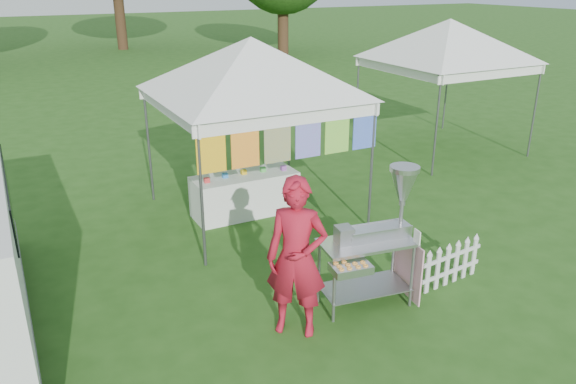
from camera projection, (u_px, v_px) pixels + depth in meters
ground at (371, 311)px, 6.97m from camera, size 120.00×120.00×0.00m
canopy_main at (251, 37)px, 8.78m from camera, size 4.24×4.24×3.45m
canopy_right at (451, 19)px, 12.39m from camera, size 4.24×4.24×3.45m
donut_cart at (382, 227)px, 6.81m from camera, size 1.37×0.85×1.77m
vendor at (297, 258)px, 6.27m from camera, size 0.82×0.78×1.90m
picket_fence at (452, 264)px, 7.50m from camera, size 1.08×0.13×0.56m
display_table at (245, 194)px, 9.70m from camera, size 1.80×0.70×0.72m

